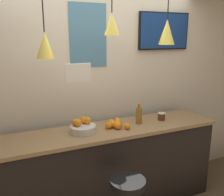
% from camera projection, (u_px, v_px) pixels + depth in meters
% --- Properties ---
extents(back_wall, '(8.00, 0.06, 2.90)m').
position_uv_depth(back_wall, '(99.00, 82.00, 3.05)').
color(back_wall, beige).
rests_on(back_wall, ground_plane).
extents(service_counter, '(2.51, 0.57, 0.99)m').
position_uv_depth(service_counter, '(112.00, 168.00, 2.92)').
color(service_counter, black).
rests_on(service_counter, ground_plane).
extents(fruit_bowl, '(0.28, 0.28, 0.16)m').
position_uv_depth(fruit_bowl, '(83.00, 127.00, 2.68)').
color(fruit_bowl, beige).
rests_on(fruit_bowl, service_counter).
extents(orange_pile, '(0.26, 0.29, 0.09)m').
position_uv_depth(orange_pile, '(116.00, 124.00, 2.82)').
color(orange_pile, orange).
rests_on(orange_pile, service_counter).
extents(juice_bottle, '(0.07, 0.07, 0.24)m').
position_uv_depth(juice_bottle, '(139.00, 115.00, 2.93)').
color(juice_bottle, olive).
rests_on(juice_bottle, service_counter).
extents(spread_jar, '(0.09, 0.09, 0.09)m').
position_uv_depth(spread_jar, '(161.00, 116.00, 3.06)').
color(spread_jar, '#562D19').
rests_on(spread_jar, service_counter).
extents(pendant_lamp_left, '(0.17, 0.17, 1.01)m').
position_uv_depth(pendant_lamp_left, '(45.00, 45.00, 2.32)').
color(pendant_lamp_left, black).
extents(pendant_lamp_middle, '(0.16, 0.16, 0.80)m').
position_uv_depth(pendant_lamp_middle, '(112.00, 24.00, 2.54)').
color(pendant_lamp_middle, black).
extents(pendant_lamp_right, '(0.18, 0.18, 0.90)m').
position_uv_depth(pendant_lamp_right, '(167.00, 32.00, 2.82)').
color(pendant_lamp_right, black).
extents(mounted_tv, '(0.73, 0.04, 0.46)m').
position_uv_depth(mounted_tv, '(164.00, 31.00, 3.19)').
color(mounted_tv, black).
extents(hanging_menu_board, '(0.24, 0.01, 0.17)m').
position_uv_depth(hanging_menu_board, '(78.00, 73.00, 2.29)').
color(hanging_menu_board, white).
extents(wall_poster, '(0.44, 0.01, 0.71)m').
position_uv_depth(wall_poster, '(88.00, 36.00, 2.83)').
color(wall_poster, teal).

